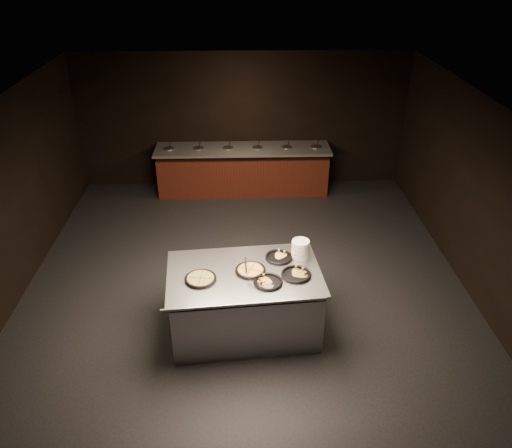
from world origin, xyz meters
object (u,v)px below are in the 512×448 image
at_px(serving_counter, 245,303).
at_px(pan_veggie_whole, 200,279).
at_px(pan_cheese_whole, 251,270).
at_px(plate_stack, 300,249).

height_order(serving_counter, pan_veggie_whole, pan_veggie_whole).
bearing_deg(pan_veggie_whole, serving_counter, 13.87).
bearing_deg(pan_cheese_whole, pan_veggie_whole, -165.53).
distance_m(serving_counter, pan_veggie_whole, 0.80).
xyz_separation_m(serving_counter, plate_stack, (0.79, 0.35, 0.65)).
distance_m(serving_counter, pan_cheese_whole, 0.54).
xyz_separation_m(plate_stack, pan_cheese_whole, (-0.70, -0.32, -0.11)).
bearing_deg(serving_counter, pan_cheese_whole, 13.52).
bearing_deg(plate_stack, serving_counter, -156.13).
bearing_deg(plate_stack, pan_veggie_whole, -160.19).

